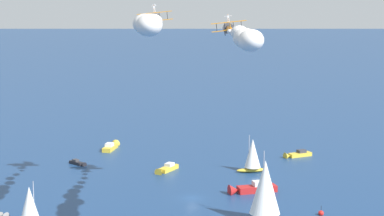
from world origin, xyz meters
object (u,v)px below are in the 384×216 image
(marker_buoy, at_px, (321,213))
(motorboat_ahead, at_px, (111,146))
(sailboat_outer_ring_a, at_px, (30,205))
(wingwalker_wingman, at_px, (228,17))
(sailboat_offshore, at_px, (265,190))
(wingwalker_lead, at_px, (154,8))
(sailboat_outer_ring_d, at_px, (252,155))
(biplane_lead, at_px, (155,19))
(biplane_wingman, at_px, (229,28))
(motorboat_trailing, at_px, (297,155))
(motorboat_inshore, at_px, (78,163))
(motorboat_outer_ring_e, at_px, (251,189))
(motorboat_outer_ring_c, at_px, (166,169))

(marker_buoy, bearing_deg, motorboat_ahead, 83.37)
(sailboat_outer_ring_a, distance_m, wingwalker_wingman, 53.26)
(wingwalker_wingman, bearing_deg, sailboat_offshore, -110.58)
(motorboat_ahead, bearing_deg, wingwalker_wingman, -104.53)
(wingwalker_lead, bearing_deg, sailboat_outer_ring_d, -2.76)
(sailboat_offshore, bearing_deg, biplane_lead, 97.86)
(biplane_wingman, bearing_deg, sailboat_offshore, -111.32)
(motorboat_trailing, height_order, wingwalker_wingman, wingwalker_wingman)
(motorboat_ahead, relative_size, marker_buoy, 4.34)
(motorboat_inshore, relative_size, motorboat_ahead, 0.62)
(sailboat_outer_ring_d, xyz_separation_m, biplane_lead, (-30.97, 1.34, 33.76))
(sailboat_outer_ring_d, distance_m, biplane_wingman, 40.21)
(motorboat_ahead, xyz_separation_m, wingwalker_lead, (-23.41, -43.38, 39.47))
(sailboat_outer_ring_a, bearing_deg, sailboat_offshore, -43.96)
(sailboat_offshore, relative_size, wingwalker_wingman, 8.87)
(motorboat_ahead, height_order, motorboat_outer_ring_e, motorboat_outer_ring_e)
(motorboat_trailing, height_order, motorboat_outer_ring_c, motorboat_outer_ring_c)
(sailboat_outer_ring_d, bearing_deg, motorboat_trailing, 3.46)
(motorboat_trailing, bearing_deg, motorboat_inshore, 142.31)
(sailboat_outer_ring_a, bearing_deg, biplane_lead, -9.27)
(sailboat_offshore, relative_size, biplane_wingman, 2.09)
(motorboat_trailing, distance_m, biplane_wingman, 56.86)
(marker_buoy, height_order, biplane_lead, biplane_lead)
(wingwalker_wingman, bearing_deg, motorboat_outer_ring_c, 73.59)
(biplane_lead, relative_size, wingwalker_lead, 3.67)
(sailboat_outer_ring_d, relative_size, wingwalker_wingman, 6.09)
(motorboat_outer_ring_c, xyz_separation_m, wingwalker_wingman, (-7.76, -26.35, 37.67))
(motorboat_ahead, distance_m, sailboat_outer_ring_a, 64.61)
(motorboat_trailing, xyz_separation_m, motorboat_ahead, (-28.45, 43.63, 0.10))
(motorboat_inshore, relative_size, biplane_wingman, 0.86)
(biplane_lead, height_order, wingwalker_lead, wingwalker_lead)
(motorboat_outer_ring_e, height_order, biplane_lead, biplane_lead)
(motorboat_ahead, xyz_separation_m, biplane_wingman, (-14.25, -55.73, 35.44))
(motorboat_ahead, relative_size, biplane_lead, 1.40)
(sailboat_outer_ring_a, bearing_deg, wingwalker_wingman, -24.16)
(motorboat_trailing, distance_m, biplane_lead, 63.82)
(biplane_wingman, bearing_deg, sailboat_outer_ring_d, 26.29)
(marker_buoy, height_order, wingwalker_wingman, wingwalker_wingman)
(marker_buoy, relative_size, wingwalker_lead, 1.18)
(motorboat_outer_ring_e, relative_size, wingwalker_wingman, 6.93)
(sailboat_outer_ring_d, relative_size, biplane_wingman, 1.43)
(sailboat_outer_ring_d, bearing_deg, wingwalker_lead, 177.24)
(motorboat_inshore, distance_m, marker_buoy, 67.67)
(sailboat_offshore, bearing_deg, marker_buoy, -26.98)
(motorboat_outer_ring_c, height_order, biplane_wingman, biplane_wingman)
(sailboat_offshore, bearing_deg, motorboat_ahead, 74.22)
(sailboat_outer_ring_a, bearing_deg, motorboat_trailing, -3.35)
(motorboat_outer_ring_e, distance_m, wingwalker_lead, 44.63)
(motorboat_inshore, distance_m, motorboat_ahead, 19.33)
(motorboat_inshore, bearing_deg, sailboat_outer_ring_d, -55.53)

